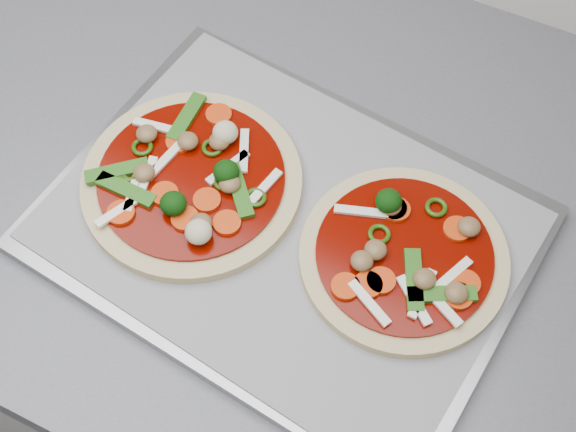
% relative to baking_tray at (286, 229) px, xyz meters
% --- Properties ---
extents(base_cabinet, '(3.60, 0.60, 0.86)m').
position_rel_baking_tray_xyz_m(base_cabinet, '(0.09, 0.05, -0.48)').
color(base_cabinet, beige).
rests_on(base_cabinet, ground).
extents(countertop, '(3.60, 0.60, 0.04)m').
position_rel_baking_tray_xyz_m(countertop, '(0.09, 0.05, -0.03)').
color(countertop, slate).
rests_on(countertop, base_cabinet).
extents(baking_tray, '(0.45, 0.35, 0.01)m').
position_rel_baking_tray_xyz_m(baking_tray, '(0.00, 0.00, 0.00)').
color(baking_tray, gray).
rests_on(baking_tray, countertop).
extents(parchment, '(0.43, 0.34, 0.00)m').
position_rel_baking_tray_xyz_m(parchment, '(0.00, 0.00, 0.01)').
color(parchment, gray).
rests_on(parchment, baking_tray).
extents(pizza_left, '(0.23, 0.23, 0.03)m').
position_rel_baking_tray_xyz_m(pizza_left, '(-0.10, -0.00, 0.02)').
color(pizza_left, beige).
rests_on(pizza_left, parchment).
extents(pizza_right, '(0.22, 0.22, 0.03)m').
position_rel_baking_tray_xyz_m(pizza_right, '(0.11, 0.01, 0.02)').
color(pizza_right, beige).
rests_on(pizza_right, parchment).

